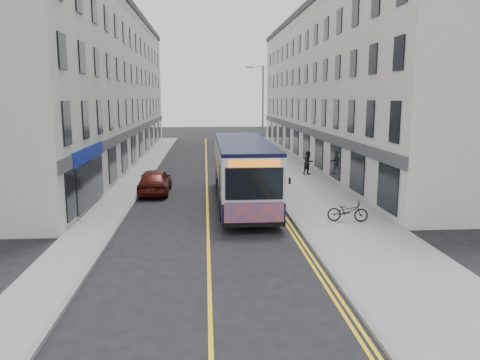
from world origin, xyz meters
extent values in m
plane|color=black|center=(0.00, 0.00, 0.00)|extent=(140.00, 140.00, 0.00)
cube|color=gray|center=(6.25, 12.00, 0.06)|extent=(4.50, 64.00, 0.12)
cube|color=gray|center=(-5.00, 12.00, 0.06)|extent=(2.00, 64.00, 0.12)
cube|color=slate|center=(4.00, 12.00, 0.07)|extent=(0.18, 64.00, 0.13)
cube|color=slate|center=(-4.00, 12.00, 0.07)|extent=(0.18, 64.00, 0.13)
cube|color=yellow|center=(0.00, 12.00, 0.00)|extent=(0.12, 64.00, 0.01)
cube|color=yellow|center=(3.55, 12.00, 0.00)|extent=(0.10, 64.00, 0.01)
cube|color=yellow|center=(3.75, 12.00, 0.00)|extent=(0.10, 64.00, 0.01)
cube|color=silver|center=(11.50, 21.00, 6.50)|extent=(6.00, 46.00, 13.00)
cube|color=beige|center=(-9.00, 21.00, 6.50)|extent=(6.00, 46.00, 13.00)
cylinder|color=#94969C|center=(4.25, 14.00, 4.00)|extent=(0.14, 0.14, 8.00)
cylinder|color=#94969C|center=(3.75, 14.00, 7.90)|extent=(1.00, 0.08, 0.08)
cube|color=#94969C|center=(3.25, 14.00, 7.85)|extent=(0.50, 0.18, 0.12)
cube|color=black|center=(1.92, 3.70, 0.85)|extent=(2.67, 11.73, 0.96)
cube|color=#BABCC2|center=(1.92, 3.70, 2.29)|extent=(2.67, 11.73, 1.92)
cube|color=black|center=(1.92, 3.70, 3.34)|extent=(2.69, 11.73, 0.17)
cube|color=black|center=(0.57, 4.34, 2.08)|extent=(0.04, 9.17, 1.23)
cube|color=black|center=(3.27, 4.34, 2.08)|extent=(0.04, 9.17, 1.23)
cube|color=black|center=(1.92, -2.19, 2.19)|extent=(2.40, 0.04, 1.33)
cube|color=#E84713|center=(1.92, -2.19, 0.91)|extent=(2.51, 0.04, 1.01)
cube|color=orange|center=(1.92, -2.20, 3.04)|extent=(2.13, 0.04, 0.30)
cylinder|color=black|center=(0.72, 0.18, 0.53)|extent=(0.30, 1.07, 1.07)
cylinder|color=black|center=(3.13, 0.18, 0.53)|extent=(0.30, 1.07, 1.07)
cylinder|color=black|center=(0.72, 6.04, 0.53)|extent=(0.30, 1.07, 1.07)
cylinder|color=black|center=(3.13, 6.04, 0.53)|extent=(0.30, 1.07, 1.07)
cylinder|color=black|center=(0.72, 7.96, 0.53)|extent=(0.30, 1.07, 1.07)
cylinder|color=black|center=(3.13, 7.96, 0.53)|extent=(0.30, 1.07, 1.07)
imported|color=black|center=(6.35, -0.76, 0.60)|extent=(1.90, 0.95, 0.95)
imported|color=brown|center=(5.15, 11.61, 1.05)|extent=(0.71, 0.48, 1.87)
imported|color=black|center=(7.43, 12.30, 0.98)|extent=(1.05, 0.98, 1.72)
imported|color=silver|center=(1.80, 20.97, 0.76)|extent=(1.66, 4.64, 1.52)
imported|color=#50130D|center=(-3.11, 6.81, 0.76)|extent=(1.80, 4.46, 1.52)
camera|label=1|loc=(-0.07, -20.98, 5.72)|focal=35.00mm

